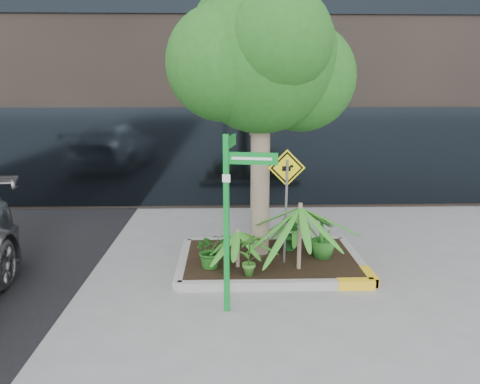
{
  "coord_description": "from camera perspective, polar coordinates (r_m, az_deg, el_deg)",
  "views": [
    {
      "loc": [
        -0.6,
        -7.83,
        3.2
      ],
      "look_at": [
        -0.36,
        0.2,
        1.4
      ],
      "focal_mm": 35.0,
      "sensor_mm": 36.0,
      "label": 1
    }
  ],
  "objects": [
    {
      "name": "ground",
      "position": [
        8.48,
        2.49,
        -9.58
      ],
      "size": [
        80.0,
        80.0,
        0.0
      ],
      "primitive_type": "plane",
      "color": "gray",
      "rests_on": "ground"
    },
    {
      "name": "planter",
      "position": [
        8.71,
        3.9,
        -8.26
      ],
      "size": [
        3.35,
        2.36,
        0.15
      ],
      "color": "#9E9E99",
      "rests_on": "ground"
    },
    {
      "name": "tree",
      "position": [
        8.44,
        2.58,
        16.02
      ],
      "size": [
        3.38,
        3.0,
        5.07
      ],
      "color": "tan",
      "rests_on": "ground"
    },
    {
      "name": "palm_front",
      "position": [
        7.91,
        7.37,
        -1.87
      ],
      "size": [
        1.31,
        1.31,
        1.45
      ],
      "color": "tan",
      "rests_on": "ground"
    },
    {
      "name": "palm_left",
      "position": [
        8.04,
        -0.28,
        -4.83
      ],
      "size": [
        0.77,
        0.77,
        0.86
      ],
      "color": "tan",
      "rests_on": "ground"
    },
    {
      "name": "palm_back",
      "position": [
        9.15,
        7.04,
        -2.56
      ],
      "size": [
        0.81,
        0.81,
        0.9
      ],
      "color": "tan",
      "rests_on": "ground"
    },
    {
      "name": "shrub_a",
      "position": [
        8.14,
        -3.56,
        -7.04
      ],
      "size": [
        0.77,
        0.77,
        0.64
      ],
      "primitive_type": "imported",
      "rotation": [
        0.0,
        0.0,
        0.47
      ],
      "color": "#1F5B1A",
      "rests_on": "planter"
    },
    {
      "name": "shrub_b",
      "position": [
        8.68,
        10.1,
        -5.32
      ],
      "size": [
        0.62,
        0.62,
        0.81
      ],
      "primitive_type": "imported",
      "rotation": [
        0.0,
        0.0,
        2.07
      ],
      "color": "#266A20",
      "rests_on": "planter"
    },
    {
      "name": "shrub_c",
      "position": [
        7.76,
        1.16,
        -7.57
      ],
      "size": [
        0.53,
        0.53,
        0.75
      ],
      "primitive_type": "imported",
      "rotation": [
        0.0,
        0.0,
        3.61
      ],
      "color": "#347022",
      "rests_on": "planter"
    },
    {
      "name": "shrub_d",
      "position": [
        8.97,
        6.21,
        -5.08
      ],
      "size": [
        0.5,
        0.5,
        0.67
      ],
      "primitive_type": "imported",
      "rotation": [
        0.0,
        0.0,
        5.21
      ],
      "color": "#19561E",
      "rests_on": "planter"
    },
    {
      "name": "street_sign_post",
      "position": [
        6.56,
        -1.16,
        -1.51
      ],
      "size": [
        0.75,
        0.85,
        2.59
      ],
      "rotation": [
        0.0,
        0.0,
        -0.2
      ],
      "color": "#0D942D",
      "rests_on": "ground"
    },
    {
      "name": "cattle_sign",
      "position": [
        8.0,
        5.67,
        0.49
      ],
      "size": [
        0.63,
        0.21,
        2.04
      ],
      "rotation": [
        0.0,
        0.0,
        0.02
      ],
      "color": "slate",
      "rests_on": "ground"
    }
  ]
}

